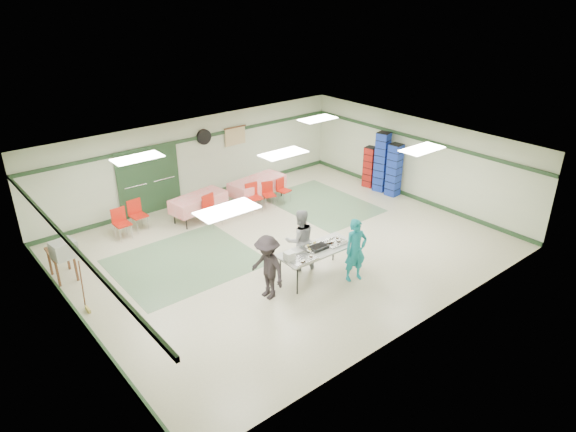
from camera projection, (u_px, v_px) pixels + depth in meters
floor at (284, 247)px, 14.05m from camera, size 11.00×11.00×0.00m
ceiling at (283, 153)px, 12.91m from camera, size 11.00×11.00×0.00m
wall_back at (196, 159)px, 16.63m from camera, size 11.00×0.00×11.00m
wall_front at (424, 270)px, 10.33m from camera, size 11.00×0.00×11.00m
wall_left at (71, 271)px, 10.32m from camera, size 0.00×9.00×9.00m
wall_right at (415, 159)px, 16.65m from camera, size 0.00×9.00×9.00m
trim_back at (195, 138)px, 16.31m from camera, size 11.00×0.06×0.10m
baseboard_back at (200, 196)px, 17.15m from camera, size 11.00×0.06×0.12m
trim_left at (67, 240)px, 10.04m from camera, size 0.06×9.00×0.10m
baseboard_left at (84, 323)px, 10.88m from camera, size 0.06×9.00×0.12m
trim_right at (417, 138)px, 16.33m from camera, size 0.06×9.00×0.10m
baseboard_right at (410, 196)px, 17.18m from camera, size 0.06×9.00×0.12m
green_patch_a at (185, 262)px, 13.31m from camera, size 3.50×3.00×0.01m
green_patch_b at (322, 204)px, 16.71m from camera, size 2.50×3.50×0.01m
double_door_left at (134, 184)px, 15.45m from camera, size 0.90×0.06×2.10m
double_door_right at (163, 177)px, 15.99m from camera, size 0.90×0.06×2.10m
door_frame at (149, 181)px, 15.70m from camera, size 2.00×0.03×2.15m
wall_fan at (204, 137)px, 16.46m from camera, size 0.50×0.10×0.50m
scroll_banner at (235, 136)px, 17.24m from camera, size 0.80×0.02×0.60m
serving_table at (317, 251)px, 12.38m from camera, size 2.01×0.86×0.76m
sheet_tray_right at (335, 243)px, 12.64m from camera, size 0.57×0.44×0.02m
sheet_tray_mid at (314, 248)px, 12.40m from camera, size 0.58×0.44×0.02m
sheet_tray_left at (302, 259)px, 11.92m from camera, size 0.64×0.49×0.02m
baking_pan at (319, 247)px, 12.36m from camera, size 0.46×0.29×0.08m
foam_box_stack at (289, 256)px, 11.85m from camera, size 0.23×0.21×0.20m
volunteer_teal at (356, 250)px, 12.25m from camera, size 0.66×0.52×1.59m
volunteer_grey at (300, 240)px, 12.72m from camera, size 0.94×0.84×1.60m
volunteer_dark at (267, 267)px, 11.55m from camera, size 0.62×1.03×1.56m
dining_table_a at (257, 185)px, 16.71m from camera, size 2.01×1.09×0.77m
dining_table_b at (198, 202)px, 15.45m from camera, size 1.82×1.02×0.77m
chair_a at (268, 192)px, 16.34m from camera, size 0.48×0.48×0.82m
chair_b at (253, 194)px, 15.99m from camera, size 0.47×0.47×0.92m
chair_c at (282, 188)px, 16.68m from camera, size 0.43×0.43×0.79m
chair_d at (211, 207)px, 15.10m from camera, size 0.51×0.51×0.94m
chair_loose_a at (136, 212)px, 14.78m from camera, size 0.47×0.47×0.93m
chair_loose_b at (120, 220)px, 14.31m from camera, size 0.44×0.44×0.90m
crate_stack_blue_a at (382, 162)px, 17.34m from camera, size 0.48×0.48×2.06m
crate_stack_red at (370, 167)px, 17.83m from camera, size 0.44×0.44×1.43m
crate_stack_blue_b at (394, 170)px, 17.01m from camera, size 0.43×0.43×1.79m
printer_table at (61, 255)px, 12.37m from camera, size 0.55×0.83×0.74m
office_printer at (63, 249)px, 11.95m from camera, size 0.57×0.52×0.41m
broom at (82, 285)px, 11.10m from camera, size 0.05×0.21×1.27m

